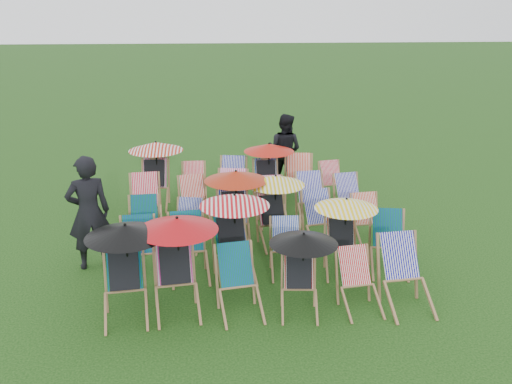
{
  "coord_description": "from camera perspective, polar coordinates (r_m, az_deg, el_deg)",
  "views": [
    {
      "loc": [
        -0.71,
        -9.48,
        4.28
      ],
      "look_at": [
        0.02,
        0.42,
        0.9
      ],
      "focal_mm": 40.0,
      "sensor_mm": 36.0,
      "label": 1
    }
  ],
  "objects": [
    {
      "name": "deckchair_11",
      "position": [
        9.61,
        13.16,
        -5.08
      ],
      "size": [
        0.74,
        0.94,
        0.94
      ],
      "rotation": [
        0.0,
        0.0,
        -0.14
      ],
      "color": "#946B45",
      "rests_on": "ground"
    },
    {
      "name": "deckchair_3",
      "position": [
        8.17,
        4.47,
        -7.96
      ],
      "size": [
        0.98,
        1.03,
        1.16
      ],
      "rotation": [
        0.0,
        0.0,
        -0.09
      ],
      "color": "#946B45",
      "rests_on": "ground"
    },
    {
      "name": "deckchair_18",
      "position": [
        11.39,
        -10.99,
        -1.01
      ],
      "size": [
        0.74,
        0.96,
        0.98
      ],
      "rotation": [
        0.0,
        0.0,
        0.1
      ],
      "color": "#946B45",
      "rests_on": "ground"
    },
    {
      "name": "deckchair_23",
      "position": [
        11.67,
        9.53,
        -0.68
      ],
      "size": [
        0.71,
        0.9,
        0.88
      ],
      "rotation": [
        0.0,
        0.0,
        0.17
      ],
      "color": "#946B45",
      "rests_on": "ground"
    },
    {
      "name": "deckchair_9",
      "position": [
        9.32,
        3.11,
        -5.65
      ],
      "size": [
        0.58,
        0.8,
        0.85
      ],
      "rotation": [
        0.0,
        0.0,
        -0.03
      ],
      "color": "#946B45",
      "rests_on": "ground"
    },
    {
      "name": "deckchair_4",
      "position": [
        8.4,
        10.32,
        -8.89
      ],
      "size": [
        0.66,
        0.84,
        0.84
      ],
      "rotation": [
        0.0,
        0.0,
        0.15
      ],
      "color": "#946B45",
      "rests_on": "ground"
    },
    {
      "name": "deckchair_10",
      "position": [
        9.38,
        8.7,
        -4.22
      ],
      "size": [
        1.03,
        1.08,
        1.22
      ],
      "rotation": [
        0.0,
        0.0,
        -0.09
      ],
      "color": "#946B45",
      "rests_on": "ground"
    },
    {
      "name": "deckchair_27",
      "position": [
        12.43,
        1.15,
        1.98
      ],
      "size": [
        1.1,
        1.14,
        1.3
      ],
      "rotation": [
        0.0,
        0.0,
        0.02
      ],
      "color": "#946B45",
      "rests_on": "ground"
    },
    {
      "name": "deckchair_24",
      "position": [
        12.43,
        -10.12,
        1.89
      ],
      "size": [
        1.16,
        1.21,
        1.38
      ],
      "rotation": [
        0.0,
        0.0,
        -0.03
      ],
      "color": "#946B45",
      "rests_on": "ground"
    },
    {
      "name": "deckchair_22",
      "position": [
        11.46,
        5.69,
        -0.72
      ],
      "size": [
        0.69,
        0.91,
        0.94
      ],
      "rotation": [
        0.0,
        0.0,
        0.08
      ],
      "color": "#946B45",
      "rests_on": "ground"
    },
    {
      "name": "deckchair_26",
      "position": [
        12.41,
        -2.48,
        0.98
      ],
      "size": [
        0.79,
        0.99,
        0.98
      ],
      "rotation": [
        0.0,
        0.0,
        -0.17
      ],
      "color": "#946B45",
      "rests_on": "ground"
    },
    {
      "name": "deckchair_6",
      "position": [
        9.32,
        -11.72,
        -5.78
      ],
      "size": [
        0.69,
        0.9,
        0.93
      ],
      "rotation": [
        0.0,
        0.0,
        0.09
      ],
      "color": "#946B45",
      "rests_on": "ground"
    },
    {
      "name": "deckchair_17",
      "position": [
        10.61,
        11.32,
        -2.86
      ],
      "size": [
        0.66,
        0.85,
        0.86
      ],
      "rotation": [
        0.0,
        0.0,
        0.12
      ],
      "color": "#946B45",
      "rests_on": "ground"
    },
    {
      "name": "deckchair_7",
      "position": [
        9.23,
        -6.77,
        -5.61
      ],
      "size": [
        0.75,
        0.96,
        0.97
      ],
      "rotation": [
        0.0,
        0.0,
        0.12
      ],
      "color": "#946B45",
      "rests_on": "ground"
    },
    {
      "name": "deckchair_12",
      "position": [
        10.33,
        -11.12,
        -3.31
      ],
      "size": [
        0.66,
        0.87,
        0.91
      ],
      "rotation": [
        0.0,
        0.0,
        0.07
      ],
      "color": "#946B45",
      "rests_on": "ground"
    },
    {
      "name": "deckchair_13",
      "position": [
        10.32,
        -6.93,
        -3.35
      ],
      "size": [
        0.69,
        0.85,
        0.83
      ],
      "rotation": [
        0.0,
        0.0,
        -0.2
      ],
      "color": "#946B45",
      "rests_on": "ground"
    },
    {
      "name": "deckchair_21",
      "position": [
        11.34,
        1.64,
        -1.0
      ],
      "size": [
        0.62,
        0.84,
        0.88
      ],
      "rotation": [
        0.0,
        0.0,
        0.05
      ],
      "color": "#946B45",
      "rests_on": "ground"
    },
    {
      "name": "deckchair_0",
      "position": [
        8.18,
        -12.98,
        -7.61
      ],
      "size": [
        1.13,
        1.21,
        1.34
      ],
      "rotation": [
        0.0,
        0.0,
        0.13
      ],
      "color": "#946B45",
      "rests_on": "ground"
    },
    {
      "name": "deckchair_8",
      "position": [
        9.12,
        -2.26,
        -4.29
      ],
      "size": [
        1.13,
        1.22,
        1.34
      ],
      "rotation": [
        0.0,
        0.0,
        0.18
      ],
      "color": "#946B45",
      "rests_on": "ground"
    },
    {
      "name": "person_rear",
      "position": [
        13.62,
        2.89,
        4.24
      ],
      "size": [
        1.06,
        1.0,
        1.73
      ],
      "primitive_type": "imported",
      "rotation": [
        0.0,
        0.0,
        2.58
      ],
      "color": "black",
      "rests_on": "ground"
    },
    {
      "name": "ground",
      "position": [
        10.42,
        0.04,
        -5.44
      ],
      "size": [
        100.0,
        100.0,
        0.0
      ],
      "primitive_type": "plane",
      "color": "black",
      "rests_on": "ground"
    },
    {
      "name": "deckchair_2",
      "position": [
        8.15,
        -1.7,
        -9.13
      ],
      "size": [
        0.75,
        0.94,
        0.92
      ],
      "rotation": [
        0.0,
        0.0,
        0.17
      ],
      "color": "#946B45",
      "rests_on": "ground"
    },
    {
      "name": "deckchair_15",
      "position": [
        10.32,
        1.87,
        -1.72
      ],
      "size": [
        1.06,
        1.16,
        1.26
      ],
      "rotation": [
        0.0,
        0.0,
        0.19
      ],
      "color": "#946B45",
      "rests_on": "ground"
    },
    {
      "name": "deckchair_5",
      "position": [
        8.55,
        14.81,
        -8.09
      ],
      "size": [
        0.76,
        0.99,
        1.01
      ],
      "rotation": [
        0.0,
        0.0,
        0.11
      ],
      "color": "#946B45",
      "rests_on": "ground"
    },
    {
      "name": "deckchair_1",
      "position": [
        8.19,
        -7.98,
        -7.11
      ],
      "size": [
        1.16,
        1.25,
        1.38
      ],
      "rotation": [
        0.0,
        0.0,
        0.14
      ],
      "color": "#946B45",
      "rests_on": "ground"
    },
    {
      "name": "deckchair_14",
      "position": [
        10.29,
        -2.21,
        -1.49
      ],
      "size": [
        1.14,
        1.19,
        1.36
      ],
      "rotation": [
        0.0,
        0.0,
        0.01
      ],
      "color": "#946B45",
      "rests_on": "ground"
    },
    {
      "name": "deckchair_19",
      "position": [
        11.4,
        -6.17,
        -0.96
      ],
      "size": [
        0.74,
        0.92,
        0.9
      ],
      "rotation": [
        0.0,
        0.0,
        0.18
      ],
      "color": "#946B45",
      "rests_on": "ground"
    },
    {
      "name": "person_left",
      "position": [
        9.7,
        -16.39,
        -1.99
      ],
      "size": [
        0.81,
        0.66,
        1.93
      ],
      "primitive_type": "imported",
      "rotation": [
        0.0,
        0.0,
        3.46
      ],
      "color": "black",
      "rests_on": "ground"
    },
    {
      "name": "deckchair_25",
      "position": [
        12.49,
        -6.21,
        0.74
      ],
      "size": [
        0.59,
        0.81,
        0.86
      ],
      "rotation": [
        0.0,
        0.0,
        0.03
      ],
      "color": "#946B45",
      "rests_on": "ground"
    },
    {
      "name": "deckchair_28",
      "position": [
        12.52,
        4.31,
        1.18
      ],
      "size": [
        0.77,
        0.99,
        1.01
      ],
      "rotation": [
        0.0,
        0.0,
        -0.11
      ],
      "color": "#946B45",
      "rests_on": "ground"
    },
    {
      "name": "deckchair_29",
      "position": [
        12.78,
        7.81,
        0.98
      ],
      "size": [
        0.68,
        0.84,
        0.82
      ],
      "rotation": [
        0.0,
        0.0,
        0.19
      ],
      "color": "#946B45",
      "rests_on": "ground"
    },
    {
      "name": "deckchair_20",
      "position": [
        11.32,
        -2.57,
        -0.7
      ],
      "size": [
        0.82,
        1.03,
        1.01
      ],
      "rotation": [
        0.0,
        0.0,
        -0.17
      ],
      "color": "#946B45",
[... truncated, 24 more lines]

